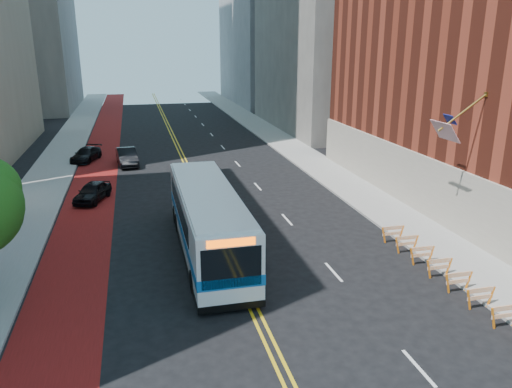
{
  "coord_description": "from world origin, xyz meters",
  "views": [
    {
      "loc": [
        -4.52,
        -15.45,
        11.25
      ],
      "look_at": [
        1.23,
        8.0,
        3.82
      ],
      "focal_mm": 35.0,
      "sensor_mm": 36.0,
      "label": 1
    }
  ],
  "objects_px": {
    "car_a": "(92,192)",
    "car_b": "(127,157)",
    "car_c": "(86,155)",
    "transit_bus": "(208,220)"
  },
  "relations": [
    {
      "from": "car_a",
      "to": "car_b",
      "type": "bearing_deg",
      "value": 97.11
    },
    {
      "from": "car_a",
      "to": "car_b",
      "type": "xyz_separation_m",
      "value": [
        2.43,
        10.79,
        0.11
      ]
    },
    {
      "from": "transit_bus",
      "to": "car_c",
      "type": "bearing_deg",
      "value": 108.74
    },
    {
      "from": "transit_bus",
      "to": "car_a",
      "type": "bearing_deg",
      "value": 121.45
    },
    {
      "from": "car_a",
      "to": "car_b",
      "type": "distance_m",
      "value": 11.06
    },
    {
      "from": "car_a",
      "to": "car_c",
      "type": "distance_m",
      "value": 13.49
    },
    {
      "from": "car_c",
      "to": "transit_bus",
      "type": "bearing_deg",
      "value": -52.87
    },
    {
      "from": "transit_bus",
      "to": "car_a",
      "type": "distance_m",
      "value": 13.25
    },
    {
      "from": "car_a",
      "to": "car_b",
      "type": "relative_size",
      "value": 0.83
    },
    {
      "from": "car_c",
      "to": "car_b",
      "type": "bearing_deg",
      "value": -15.54
    }
  ]
}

